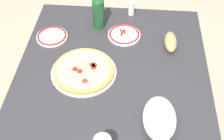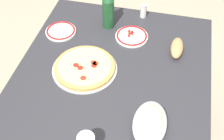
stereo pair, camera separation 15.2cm
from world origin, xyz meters
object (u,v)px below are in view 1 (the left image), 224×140
at_px(baked_pasta_dish, 160,117).
at_px(spice_shaker, 131,9).
at_px(pepperoni_pizza, 84,71).
at_px(bread_loaf, 171,42).
at_px(side_plate_far, 124,34).
at_px(dining_table, 112,89).
at_px(wine_bottle, 98,11).
at_px(side_plate_near, 52,36).

bearing_deg(baked_pasta_dish, spice_shaker, -169.00).
relative_size(pepperoni_pizza, bread_loaf, 2.10).
relative_size(baked_pasta_dish, side_plate_far, 1.25).
bearing_deg(spice_shaker, pepperoni_pizza, -23.25).
bearing_deg(bread_loaf, spice_shaker, -140.60).
relative_size(baked_pasta_dish, bread_loaf, 1.47).
relative_size(dining_table, side_plate_far, 6.13).
distance_m(wine_bottle, bread_loaf, 0.45).
distance_m(pepperoni_pizza, wine_bottle, 0.40).
distance_m(side_plate_near, spice_shaker, 0.53).
bearing_deg(baked_pasta_dish, wine_bottle, -152.33).
xyz_separation_m(dining_table, pepperoni_pizza, (0.00, -0.15, 0.13)).
relative_size(wine_bottle, side_plate_near, 1.56).
relative_size(pepperoni_pizza, side_plate_near, 1.89).
bearing_deg(dining_table, side_plate_near, -124.80).
height_order(dining_table, bread_loaf, bread_loaf).
height_order(side_plate_near, spice_shaker, spice_shaker).
xyz_separation_m(baked_pasta_dish, bread_loaf, (-0.52, 0.08, -0.01)).
distance_m(dining_table, pepperoni_pizza, 0.20).
bearing_deg(bread_loaf, baked_pasta_dish, -8.30).
xyz_separation_m(side_plate_near, bread_loaf, (0.02, 0.69, 0.02)).
height_order(pepperoni_pizza, spice_shaker, spice_shaker).
bearing_deg(side_plate_far, side_plate_near, -83.14).
distance_m(pepperoni_pizza, side_plate_near, 0.35).
distance_m(wine_bottle, side_plate_near, 0.31).
xyz_separation_m(baked_pasta_dish, side_plate_near, (-0.54, -0.61, -0.03)).
xyz_separation_m(wine_bottle, bread_loaf, (0.14, 0.42, -0.08)).
bearing_deg(baked_pasta_dish, bread_loaf, 171.70).
distance_m(baked_pasta_dish, spice_shaker, 0.82).
distance_m(wine_bottle, spice_shaker, 0.25).
xyz_separation_m(dining_table, side_plate_near, (-0.26, -0.37, 0.13)).
relative_size(dining_table, baked_pasta_dish, 4.91).
relative_size(baked_pasta_dish, wine_bottle, 0.85).
height_order(dining_table, baked_pasta_dish, baked_pasta_dish).
relative_size(dining_table, bread_loaf, 7.22).
relative_size(pepperoni_pizza, spice_shaker, 3.95).
height_order(side_plate_far, bread_loaf, bread_loaf).
xyz_separation_m(baked_pasta_dish, side_plate_far, (-0.59, -0.19, -0.03)).
bearing_deg(baked_pasta_dish, pepperoni_pizza, -125.82).
height_order(dining_table, side_plate_far, side_plate_far).
relative_size(pepperoni_pizza, side_plate_far, 1.79).
bearing_deg(pepperoni_pizza, spice_shaker, 156.75).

